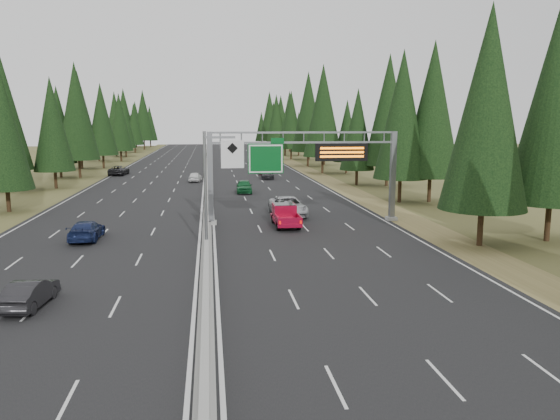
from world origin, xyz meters
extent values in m
cube|color=black|center=(0.00, 80.00, 0.04)|extent=(32.00, 260.00, 0.08)
cube|color=olive|center=(17.80, 80.00, 0.03)|extent=(3.60, 260.00, 0.06)
cube|color=brown|center=(-17.80, 80.00, 0.03)|extent=(3.60, 260.00, 0.06)
cube|color=gray|center=(0.00, 80.00, 0.23)|extent=(0.70, 260.00, 0.30)
cube|color=gray|center=(0.00, 80.00, 0.63)|extent=(0.30, 260.00, 0.60)
cube|color=slate|center=(0.35, 35.00, 3.98)|extent=(0.45, 0.45, 7.80)
cube|color=gray|center=(0.35, 35.00, 0.23)|extent=(0.90, 0.90, 0.30)
cube|color=slate|center=(16.20, 35.00, 3.98)|extent=(0.45, 0.45, 7.80)
cube|color=gray|center=(16.20, 35.00, 0.23)|extent=(0.90, 0.90, 0.30)
cube|color=slate|center=(8.28, 35.00, 7.80)|extent=(15.85, 0.35, 0.16)
cube|color=slate|center=(8.28, 35.00, 6.96)|extent=(15.85, 0.35, 0.16)
cube|color=#054C19|center=(5.00, 34.75, 5.63)|extent=(3.00, 0.10, 2.50)
cube|color=silver|center=(5.00, 34.69, 5.63)|extent=(2.85, 0.02, 2.35)
cube|color=#054C19|center=(6.00, 34.75, 7.13)|extent=(1.10, 0.10, 0.45)
cube|color=black|center=(11.50, 34.70, 6.13)|extent=(4.50, 0.40, 1.50)
cube|color=orange|center=(11.50, 34.48, 6.48)|extent=(3.80, 0.02, 0.18)
cube|color=orange|center=(11.50, 34.48, 6.13)|extent=(3.80, 0.02, 0.18)
cube|color=orange|center=(11.50, 34.48, 5.78)|extent=(3.80, 0.02, 0.18)
cylinder|color=slate|center=(0.00, 25.00, 4.08)|extent=(0.20, 0.20, 8.00)
cube|color=gray|center=(0.00, 25.00, 0.18)|extent=(0.50, 0.50, 0.20)
cube|color=slate|center=(1.00, 25.00, 7.68)|extent=(2.00, 0.15, 0.15)
cube|color=silver|center=(1.80, 24.88, 6.58)|extent=(1.50, 0.06, 1.80)
cylinder|color=black|center=(19.07, 24.54, 1.33)|extent=(0.40, 0.40, 2.65)
cone|color=black|center=(19.07, 24.54, 9.61)|extent=(5.97, 5.97, 13.92)
cylinder|color=black|center=(24.86, 25.59, 1.43)|extent=(0.40, 0.40, 2.85)
cone|color=black|center=(24.86, 25.59, 10.35)|extent=(6.42, 6.42, 14.99)
cylinder|color=black|center=(20.87, 46.07, 1.31)|extent=(0.40, 0.40, 2.61)
cone|color=black|center=(20.87, 46.07, 9.47)|extent=(5.88, 5.88, 13.71)
cylinder|color=black|center=(24.17, 45.85, 1.38)|extent=(0.40, 0.40, 2.77)
cone|color=black|center=(24.17, 45.85, 10.04)|extent=(6.23, 6.23, 14.54)
cylinder|color=black|center=(20.64, 62.85, 1.06)|extent=(0.40, 0.40, 2.13)
cone|color=black|center=(20.64, 62.85, 7.71)|extent=(4.78, 4.78, 11.16)
cylinder|color=black|center=(24.50, 61.41, 1.42)|extent=(0.40, 0.40, 2.85)
cone|color=black|center=(24.50, 61.41, 10.32)|extent=(6.40, 6.40, 14.94)
cylinder|color=black|center=(19.43, 80.33, 1.46)|extent=(0.40, 0.40, 2.92)
cone|color=black|center=(19.43, 80.33, 10.60)|extent=(6.58, 6.58, 15.35)
cylinder|color=black|center=(23.64, 80.49, 1.00)|extent=(0.40, 0.40, 2.00)
cone|color=black|center=(23.64, 80.49, 7.24)|extent=(4.50, 4.50, 10.49)
cylinder|color=black|center=(19.74, 95.90, 1.48)|extent=(0.40, 0.40, 2.95)
cone|color=black|center=(19.74, 95.90, 10.70)|extent=(6.64, 6.64, 15.50)
cylinder|color=black|center=(23.76, 99.43, 1.13)|extent=(0.40, 0.40, 2.25)
cone|color=black|center=(23.76, 99.43, 8.17)|extent=(5.07, 5.07, 11.83)
cylinder|color=black|center=(19.45, 116.36, 1.28)|extent=(0.40, 0.40, 2.56)
cone|color=black|center=(19.45, 116.36, 9.27)|extent=(5.75, 5.75, 13.42)
cylinder|color=black|center=(23.58, 115.55, 1.23)|extent=(0.40, 0.40, 2.47)
cone|color=black|center=(23.58, 115.55, 8.94)|extent=(5.55, 5.55, 12.95)
cylinder|color=black|center=(20.16, 131.87, 0.92)|extent=(0.40, 0.40, 1.85)
cone|color=black|center=(20.16, 131.87, 6.71)|extent=(4.16, 4.16, 9.71)
cylinder|color=black|center=(23.79, 131.82, 0.92)|extent=(0.40, 0.40, 1.84)
cone|color=black|center=(23.79, 131.82, 6.65)|extent=(4.13, 4.13, 9.63)
cylinder|color=black|center=(20.28, 151.30, 1.35)|extent=(0.40, 0.40, 2.71)
cone|color=black|center=(20.28, 151.30, 9.81)|extent=(6.09, 6.09, 14.21)
cylinder|color=black|center=(24.27, 151.77, 1.44)|extent=(0.40, 0.40, 2.87)
cone|color=black|center=(24.27, 151.77, 10.41)|extent=(6.46, 6.46, 15.07)
cylinder|color=black|center=(20.12, 168.22, 1.49)|extent=(0.40, 0.40, 2.99)
cone|color=black|center=(20.12, 168.22, 10.84)|extent=(6.73, 6.73, 15.70)
cylinder|color=black|center=(24.12, 170.70, 1.41)|extent=(0.40, 0.40, 2.82)
cone|color=black|center=(24.12, 170.70, 10.22)|extent=(6.34, 6.34, 14.80)
cylinder|color=black|center=(19.11, 185.74, 1.00)|extent=(0.40, 0.40, 1.99)
cone|color=black|center=(19.11, 185.74, 7.22)|extent=(4.48, 4.48, 10.46)
cylinder|color=black|center=(23.55, 186.65, 1.29)|extent=(0.40, 0.40, 2.57)
cone|color=black|center=(23.55, 186.65, 9.32)|extent=(5.79, 5.79, 13.50)
cylinder|color=black|center=(-19.10, 44.31, 1.12)|extent=(0.40, 0.40, 2.25)
cone|color=black|center=(-19.10, 44.31, 8.14)|extent=(5.06, 5.06, 11.80)
cylinder|color=black|center=(-19.89, 64.03, 1.16)|extent=(0.40, 0.40, 2.33)
cone|color=black|center=(-19.89, 64.03, 8.43)|extent=(5.23, 5.23, 12.21)
cylinder|color=black|center=(-24.86, 61.37, 1.38)|extent=(0.40, 0.40, 2.76)
cone|color=black|center=(-24.86, 61.37, 9.99)|extent=(6.20, 6.20, 14.47)
cylinder|color=black|center=(-20.01, 78.40, 1.43)|extent=(0.40, 0.40, 2.86)
cone|color=black|center=(-20.01, 78.40, 10.39)|extent=(6.45, 6.45, 15.04)
cylinder|color=black|center=(-23.03, 78.98, 1.15)|extent=(0.40, 0.40, 2.29)
cone|color=black|center=(-23.03, 78.98, 8.31)|extent=(5.16, 5.16, 12.03)
cylinder|color=black|center=(-19.61, 96.04, 1.28)|extent=(0.40, 0.40, 2.55)
cone|color=black|center=(-19.61, 96.04, 9.25)|extent=(5.74, 5.74, 13.40)
cylinder|color=black|center=(-23.63, 96.34, 1.45)|extent=(0.40, 0.40, 2.90)
cone|color=black|center=(-23.63, 96.34, 10.52)|extent=(6.53, 6.53, 15.23)
cylinder|color=black|center=(-19.17, 114.48, 1.21)|extent=(0.40, 0.40, 2.41)
cone|color=black|center=(-19.17, 114.48, 8.75)|extent=(5.43, 5.43, 12.67)
cylinder|color=black|center=(-24.48, 117.38, 1.08)|extent=(0.40, 0.40, 2.16)
cone|color=black|center=(-24.48, 117.38, 7.82)|extent=(4.85, 4.85, 11.32)
cylinder|color=black|center=(-20.57, 131.72, 1.14)|extent=(0.40, 0.40, 2.28)
cone|color=black|center=(-20.57, 131.72, 8.26)|extent=(5.13, 5.13, 11.96)
cylinder|color=black|center=(-23.37, 134.58, 1.32)|extent=(0.40, 0.40, 2.64)
cone|color=black|center=(-23.37, 134.58, 9.58)|extent=(5.95, 5.95, 13.87)
cylinder|color=black|center=(-20.82, 151.13, 1.14)|extent=(0.40, 0.40, 2.27)
cone|color=black|center=(-20.82, 151.13, 8.23)|extent=(5.11, 5.11, 11.92)
cylinder|color=black|center=(-23.85, 153.18, 1.47)|extent=(0.40, 0.40, 2.94)
cone|color=black|center=(-23.85, 153.18, 10.65)|extent=(6.61, 6.61, 15.43)
cylinder|color=black|center=(-20.32, 169.76, 1.51)|extent=(0.40, 0.40, 3.03)
cone|color=black|center=(-20.32, 169.76, 10.97)|extent=(6.81, 6.81, 15.89)
cylinder|color=black|center=(-23.98, 167.76, 0.91)|extent=(0.40, 0.40, 1.82)
cone|color=black|center=(-23.98, 167.76, 6.59)|extent=(4.09, 4.09, 9.55)
cylinder|color=black|center=(-20.28, 188.71, 1.16)|extent=(0.40, 0.40, 2.31)
cone|color=black|center=(-20.28, 188.71, 8.38)|extent=(5.20, 5.20, 12.13)
cylinder|color=black|center=(-24.89, 186.08, 1.28)|extent=(0.40, 0.40, 2.56)
cone|color=black|center=(-24.89, 186.08, 9.30)|extent=(5.77, 5.77, 13.46)
imported|color=#B4B4B9|center=(7.46, 38.59, 0.95)|extent=(3.21, 6.38, 1.73)
cylinder|color=black|center=(5.67, 31.64, 0.47)|extent=(0.29, 0.78, 0.78)
cylinder|color=black|center=(7.32, 31.64, 0.47)|extent=(0.29, 0.78, 0.78)
cylinder|color=black|center=(5.67, 34.85, 0.47)|extent=(0.29, 0.78, 0.78)
cylinder|color=black|center=(7.32, 34.85, 0.47)|extent=(0.29, 0.78, 0.78)
cube|color=maroon|center=(6.49, 33.29, 0.62)|extent=(1.95, 5.45, 0.29)
cube|color=maroon|center=(6.49, 34.17, 1.30)|extent=(1.85, 2.14, 1.07)
cube|color=black|center=(6.49, 34.17, 1.59)|extent=(1.65, 1.85, 0.54)
cube|color=maroon|center=(5.57, 31.83, 0.96)|extent=(0.10, 2.34, 0.58)
cube|color=maroon|center=(7.42, 31.83, 0.96)|extent=(0.10, 2.34, 0.58)
cube|color=maroon|center=(6.49, 30.67, 0.96)|extent=(1.95, 0.10, 0.58)
imported|color=#14592B|center=(4.49, 55.81, 0.87)|extent=(2.06, 4.72, 1.58)
imported|color=maroon|center=(9.31, 78.39, 0.81)|extent=(1.62, 4.45, 1.46)
imported|color=black|center=(9.13, 72.17, 0.76)|extent=(2.26, 4.82, 1.36)
imported|color=silver|center=(10.82, 96.51, 0.77)|extent=(2.56, 5.11, 1.39)
imported|color=black|center=(6.35, 133.37, 0.87)|extent=(2.31, 4.81, 1.59)
imported|color=black|center=(-8.18, 15.00, 0.74)|extent=(1.80, 4.11, 1.31)
imported|color=#15214C|center=(-8.79, 30.00, 0.79)|extent=(2.01, 4.91, 1.42)
imported|color=white|center=(-1.81, 69.47, 0.79)|extent=(2.04, 4.28, 1.41)
imported|color=black|center=(-14.50, 81.41, 0.85)|extent=(2.98, 5.71, 1.53)
camera|label=1|loc=(0.28, -10.90, 8.64)|focal=35.00mm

